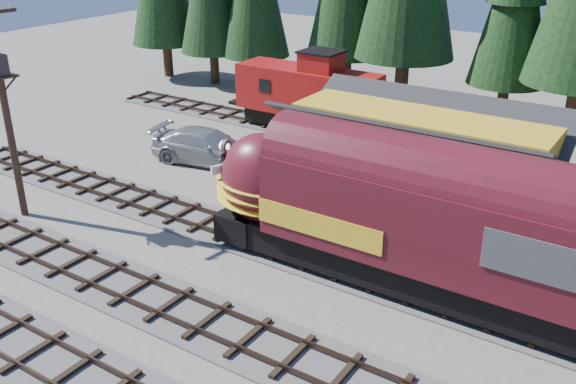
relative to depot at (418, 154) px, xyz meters
The scene contains 8 objects.
ground 10.91m from the depot, 89.99° to the right, with size 120.00×120.00×0.00m, color #6B665B.
track_spur 12.83m from the depot, 143.13° to the left, with size 32.00×3.20×0.33m.
depot is the anchor object (origin of this frame).
locomotive 6.79m from the depot, 73.26° to the right, with size 17.18×3.41×4.67m.
caboose 13.00m from the depot, 144.74° to the left, with size 9.54×2.77×4.96m.
utility_pole 18.82m from the depot, 145.64° to the right, with size 1.39×2.45×10.06m.
pickup_truck_a 8.09m from the depot, behind, with size 2.77×6.01×1.67m, color black.
pickup_truck_b 12.67m from the depot, behind, with size 2.69×6.61×1.92m, color #9B9EA2.
Camera 1 is at (10.31, -16.11, 13.39)m, focal length 40.00 mm.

